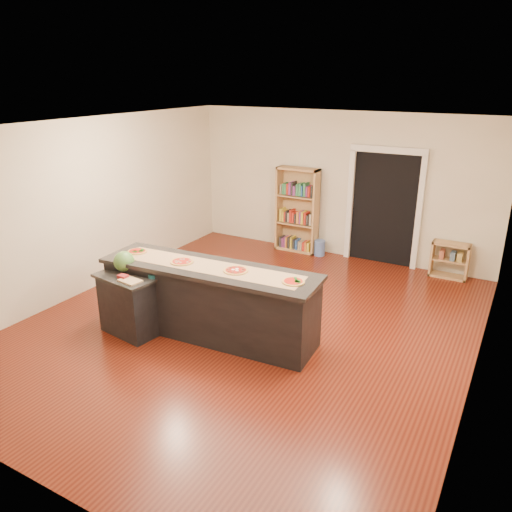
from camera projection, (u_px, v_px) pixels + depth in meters
The scene contains 16 objects.
room at pixel (249, 233), 6.76m from camera, with size 6.00×7.00×2.80m.
doorway at pixel (384, 201), 9.24m from camera, with size 1.40×0.09×2.21m.
kitchen_island at pixel (210, 301), 6.82m from camera, with size 3.05×0.83×1.01m.
side_counter at pixel (132, 303), 6.92m from camera, with size 0.87×0.63×0.86m.
bookshelf at pixel (297, 210), 10.01m from camera, with size 0.85×0.30×1.70m, color tan.
low_shelf at pixel (450, 260), 8.83m from camera, with size 0.64×0.28×0.64m, color tan.
waste_bin at pixel (320, 248), 9.95m from camera, with size 0.21×0.21×0.31m, color #506DB2.
kraft_paper at pixel (209, 266), 6.65m from camera, with size 2.65×0.48×0.00m, color #936B4C.
watermelon at pixel (124, 261), 6.85m from camera, with size 0.29×0.29×0.29m, color #144214.
cutting_board at pixel (130, 281), 6.55m from camera, with size 0.30×0.20×0.02m, color tan.
package_red at pixel (123, 277), 6.65m from camera, with size 0.13×0.09×0.05m, color maroon.
package_teal at pixel (153, 276), 6.68m from camera, with size 0.13×0.13×0.05m, color #195966.
pizza_a at pixel (137, 251), 7.18m from camera, with size 0.29×0.29×0.02m.
pizza_b at pixel (182, 262), 6.79m from camera, with size 0.31×0.31×0.02m.
pizza_c at pixel (236, 270), 6.49m from camera, with size 0.32×0.32×0.02m.
pizza_d at pixel (293, 282), 6.14m from camera, with size 0.29×0.29×0.02m.
Camera 1 is at (3.25, -5.58, 3.43)m, focal length 35.00 mm.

